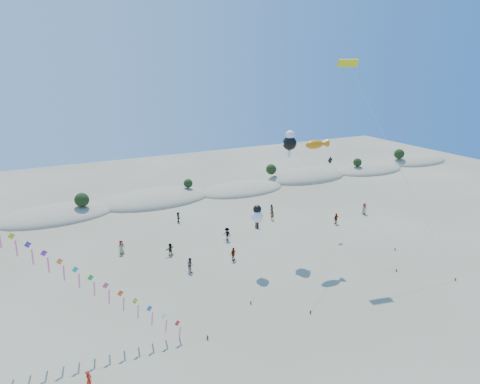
# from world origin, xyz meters

# --- Properties ---
(ground) EXTENTS (160.00, 160.00, 0.00)m
(ground) POSITION_xyz_m (0.00, 0.00, 0.00)
(ground) COLOR #7B7055
(ground) RESTS_ON ground
(dune_ridge) EXTENTS (145.30, 11.49, 5.57)m
(dune_ridge) POSITION_xyz_m (1.06, 45.14, 0.11)
(dune_ridge) COLOR gray
(dune_ridge) RESTS_ON ground
(fish_kite) EXTENTS (9.37, 11.33, 14.19)m
(fish_kite) POSITION_xyz_m (12.05, 16.94, 13.62)
(fish_kite) COLOR #3F2D1E
(fish_kite) RESTS_ON ground
(cartoon_kite_low) EXTENTS (4.92, 7.19, 7.59)m
(cartoon_kite_low) POSITION_xyz_m (4.07, 16.53, 6.44)
(cartoon_kite_low) COLOR #3F2D1E
(cartoon_kite_low) RESTS_ON ground
(cartoon_kite_high) EXTENTS (8.46, 12.51, 14.95)m
(cartoon_kite_high) POSITION_xyz_m (10.38, 20.05, 13.57)
(cartoon_kite_high) COLOR #3F2D1E
(cartoon_kite_high) RESTS_ON ground
(parafoil_kite) EXTENTS (7.60, 13.22, 23.01)m
(parafoil_kite) POSITION_xyz_m (15.72, 16.55, 22.15)
(parafoil_kite) COLOR #3F2D1E
(parafoil_kite) RESTS_ON ground
(dark_kite) EXTENTS (3.84, 10.01, 10.51)m
(dark_kite) POSITION_xyz_m (19.39, 19.74, 7.42)
(dark_kite) COLOR #3F2D1E
(dark_kite) RESTS_ON ground
(flyer_foreground) EXTENTS (0.59, 0.68, 1.56)m
(flyer_foreground) POSITION_xyz_m (-15.56, 5.75, 0.78)
(flyer_foreground) COLOR red
(flyer_foreground) RESTS_ON ground
(beachgoers) EXTENTS (37.70, 16.35, 1.78)m
(beachgoers) POSITION_xyz_m (6.10, 25.59, 0.83)
(beachgoers) COLOR slate
(beachgoers) RESTS_ON ground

